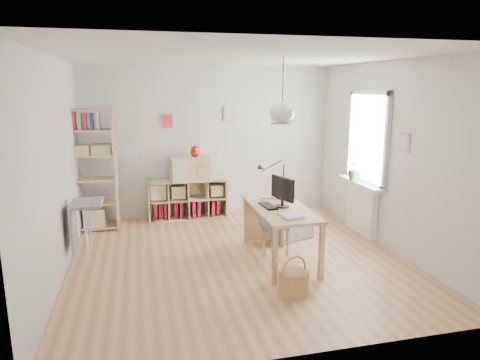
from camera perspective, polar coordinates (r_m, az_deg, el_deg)
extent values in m
plane|color=tan|center=(6.01, -0.27, -10.47)|extent=(4.50, 4.50, 0.00)
plane|color=white|center=(7.82, -4.05, 5.06)|extent=(4.50, 0.00, 4.50)
plane|color=white|center=(3.53, 8.08, -3.82)|extent=(4.50, 0.00, 4.50)
plane|color=white|center=(5.58, -23.42, 1.19)|extent=(0.00, 4.50, 4.50)
plane|color=white|center=(6.52, 19.39, 2.97)|extent=(0.00, 4.50, 4.50)
plane|color=white|center=(5.56, -0.30, 16.14)|extent=(4.50, 4.50, 0.00)
cylinder|color=black|center=(5.56, 5.74, 12.58)|extent=(0.01, 0.01, 0.68)
ellipsoid|color=white|center=(5.57, 5.66, 8.87)|extent=(0.32, 0.32, 0.27)
cube|color=white|center=(6.99, 16.76, 5.38)|extent=(0.03, 1.00, 1.30)
cube|color=white|center=(6.52, 18.94, 4.78)|extent=(0.06, 0.08, 1.46)
cube|color=white|center=(7.45, 14.52, 5.89)|extent=(0.06, 0.08, 1.46)
cube|color=white|center=(6.94, 16.93, 11.04)|extent=(0.06, 1.16, 0.08)
cube|color=white|center=(7.09, 16.25, -0.17)|extent=(0.06, 1.16, 0.08)
cube|color=white|center=(7.19, 15.89, -3.76)|extent=(0.10, 0.80, 0.80)
cube|color=white|center=(7.06, 15.74, -0.43)|extent=(0.22, 1.20, 0.06)
cube|color=#E4C283|center=(5.78, 5.40, -3.80)|extent=(0.70, 1.50, 0.04)
cube|color=#E4C283|center=(5.18, 4.64, -10.09)|extent=(0.06, 0.06, 0.71)
cube|color=#E4C283|center=(6.45, 0.78, -5.52)|extent=(0.06, 0.06, 0.71)
cube|color=#E4C283|center=(5.39, 10.80, -9.38)|extent=(0.06, 0.06, 0.71)
cube|color=#E4C283|center=(6.61, 5.85, -5.13)|extent=(0.06, 0.06, 0.71)
cube|color=tan|center=(7.83, -6.91, -4.99)|extent=(1.40, 0.38, 0.03)
cube|color=tan|center=(7.66, -7.04, -0.05)|extent=(1.40, 0.38, 0.03)
cube|color=tan|center=(7.70, -12.05, -2.81)|extent=(0.03, 0.38, 0.72)
cube|color=tan|center=(7.84, -2.00, -2.27)|extent=(0.03, 0.38, 0.72)
cube|color=tan|center=(7.91, -7.13, -2.22)|extent=(1.40, 0.02, 0.72)
cube|color=maroon|center=(7.76, -11.23, -3.95)|extent=(0.06, 0.26, 0.30)
cube|color=maroon|center=(7.77, -10.56, -3.91)|extent=(0.05, 0.26, 0.30)
cube|color=maroon|center=(7.77, -9.97, -3.88)|extent=(0.05, 0.26, 0.30)
cube|color=maroon|center=(7.78, -8.57, -3.81)|extent=(0.05, 0.26, 0.30)
cube|color=maroon|center=(7.79, -7.91, -3.77)|extent=(0.05, 0.26, 0.30)
cube|color=maroon|center=(7.81, -6.23, -3.68)|extent=(0.06, 0.26, 0.30)
cube|color=maroon|center=(7.82, -5.58, -3.64)|extent=(0.06, 0.26, 0.30)
cube|color=maroon|center=(7.86, -3.70, -3.53)|extent=(0.06, 0.26, 0.30)
cube|color=maroon|center=(7.88, -3.05, -3.49)|extent=(0.05, 0.26, 0.30)
cube|color=#E4C283|center=(7.41, -22.11, 1.05)|extent=(0.04, 0.38, 2.00)
cube|color=#E4C283|center=(7.33, -16.24, 1.36)|extent=(0.04, 0.38, 2.00)
cube|color=#E4C283|center=(7.59, -18.69, -5.85)|extent=(0.76, 0.38, 0.03)
cube|color=#E4C283|center=(7.48, -18.90, -2.93)|extent=(0.76, 0.38, 0.03)
cube|color=#E4C283|center=(7.39, -19.11, 0.06)|extent=(0.76, 0.38, 0.03)
cube|color=#E4C283|center=(7.32, -19.33, 3.12)|extent=(0.76, 0.38, 0.03)
cube|color=#E4C283|center=(7.27, -19.55, 6.24)|extent=(0.76, 0.38, 0.03)
cube|color=#E4C283|center=(7.25, -19.74, 8.83)|extent=(0.76, 0.38, 0.03)
cube|color=navy|center=(7.30, -21.83, 7.23)|extent=(0.04, 0.18, 0.26)
cube|color=maroon|center=(7.29, -21.21, 7.27)|extent=(0.04, 0.18, 0.26)
cube|color=beige|center=(7.28, -20.58, 7.31)|extent=(0.04, 0.18, 0.26)
cube|color=maroon|center=(7.27, -19.95, 7.35)|extent=(0.04, 0.18, 0.26)
cube|color=navy|center=(7.26, -19.16, 7.40)|extent=(0.04, 0.18, 0.26)
cube|color=beige|center=(7.25, -18.37, 7.45)|extent=(0.04, 0.18, 0.26)
cube|color=gray|center=(5.98, -19.81, -2.93)|extent=(0.40, 0.55, 0.04)
cylinder|color=white|center=(5.90, -19.73, -7.43)|extent=(0.03, 0.03, 0.82)
cylinder|color=white|center=(6.31, -19.32, -6.11)|extent=(0.03, 0.03, 0.82)
cube|color=gray|center=(6.10, -21.27, -6.00)|extent=(0.02, 0.50, 0.62)
cube|color=gray|center=(6.14, 4.55, -5.99)|extent=(0.42, 0.42, 0.05)
cube|color=#E4C283|center=(6.04, 3.27, -8.47)|extent=(0.04, 0.04, 0.38)
cube|color=#E4C283|center=(6.34, 2.80, -7.45)|extent=(0.04, 0.04, 0.38)
cube|color=#E4C283|center=(6.10, 6.31, -8.32)|extent=(0.04, 0.04, 0.38)
cube|color=#E4C283|center=(6.39, 5.70, -7.32)|extent=(0.04, 0.04, 0.38)
cube|color=#E4C283|center=(6.25, 4.30, -3.78)|extent=(0.38, 0.08, 0.34)
cylinder|color=#A6724B|center=(5.04, 7.17, -13.49)|extent=(0.34, 0.34, 0.28)
torus|color=#A6724B|center=(4.98, 7.22, -11.84)|extent=(0.33, 0.14, 0.34)
cube|color=beige|center=(6.85, 6.42, -7.56)|extent=(0.78, 0.65, 0.02)
cube|color=beige|center=(6.61, 4.30, -6.80)|extent=(0.17, 0.44, 0.34)
cube|color=beige|center=(6.99, 8.48, -5.82)|extent=(0.17, 0.44, 0.34)
cube|color=beige|center=(6.64, 7.65, -6.78)|extent=(0.63, 0.24, 0.34)
cube|color=beige|center=(6.95, 5.32, -5.84)|extent=(0.63, 0.24, 0.34)
cube|color=beige|center=(7.01, 4.39, -2.95)|extent=(0.70, 0.43, 0.42)
sphere|color=#C7CE16|center=(6.62, 5.78, -6.05)|extent=(0.15, 0.15, 0.15)
sphere|color=blue|center=(6.88, 6.90, -5.37)|extent=(0.15, 0.15, 0.15)
sphere|color=#C25118|center=(6.74, 6.44, -5.74)|extent=(0.15, 0.15, 0.15)
sphere|color=green|center=(6.82, 8.15, -5.58)|extent=(0.15, 0.15, 0.15)
cylinder|color=black|center=(5.79, 5.65, -3.49)|extent=(0.19, 0.19, 0.02)
cylinder|color=black|center=(5.77, 5.66, -3.00)|extent=(0.04, 0.04, 0.09)
cube|color=black|center=(5.73, 5.70, -1.10)|extent=(0.17, 0.46, 0.31)
cube|color=black|center=(5.78, 3.77, -3.47)|extent=(0.18, 0.39, 0.02)
cylinder|color=black|center=(6.47, 5.77, -1.70)|extent=(0.07, 0.07, 0.04)
cylinder|color=black|center=(6.42, 5.81, 0.19)|extent=(0.02, 0.02, 0.44)
cone|color=black|center=(6.18, 2.90, 1.62)|extent=(0.11, 0.08, 0.10)
sphere|color=#500A17|center=(6.14, 5.31, -1.95)|extent=(0.14, 0.14, 0.14)
cube|color=white|center=(5.34, 6.82, -4.78)|extent=(0.27, 0.32, 0.03)
cube|color=tan|center=(7.62, -6.70, 1.54)|extent=(0.73, 0.41, 0.40)
ellipsoid|color=maroon|center=(7.59, -6.01, 3.80)|extent=(0.17, 0.17, 0.20)
imported|color=#366827|center=(7.12, 15.18, 1.50)|extent=(0.42, 0.39, 0.38)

